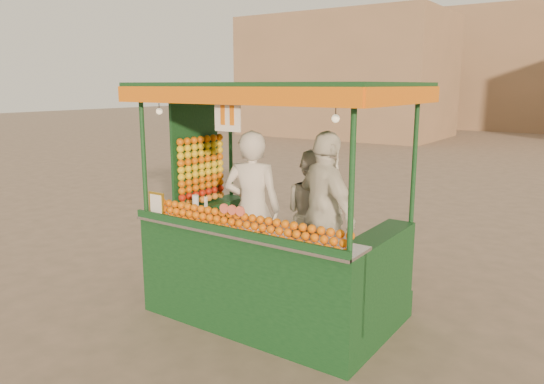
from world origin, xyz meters
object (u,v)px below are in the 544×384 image
Objects in this scene: vendor_middle at (313,214)px; vendor_left at (252,209)px; juice_cart at (265,244)px; vendor_right at (326,214)px.

vendor_left is at bearing 73.89° from vendor_middle.
vendor_right is (0.58, 0.33, 0.36)m from juice_cart.
vendor_left is 0.85m from vendor_right.
vendor_left is at bearing 47.70° from vendor_right.
juice_cart is 1.86× the size of vendor_middle.
juice_cart is 1.60× the size of vendor_left.
vendor_right is at bearing 154.68° from vendor_middle.
vendor_left is (-0.23, 0.08, 0.35)m from juice_cart.
vendor_middle is at bearing -13.90° from vendor_right.
vendor_right is at bearing 29.51° from juice_cart.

